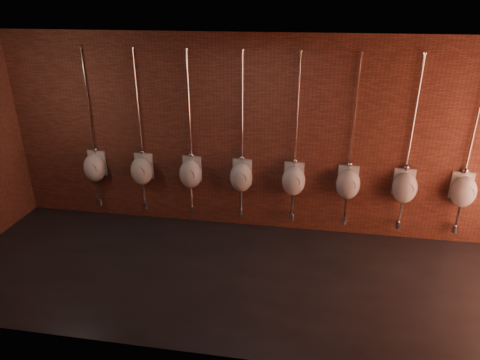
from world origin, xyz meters
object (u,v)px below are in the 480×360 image
object	(u,v)px
urinal_0	(95,167)
urinal_7	(463,191)
urinal_3	(241,176)
urinal_6	(405,187)
urinal_5	(348,183)
urinal_2	(191,173)
urinal_4	(294,180)
urinal_1	(142,170)

from	to	relation	value
urinal_0	urinal_7	world-z (taller)	same
urinal_3	urinal_6	size ratio (longest dim) A/B	1.00
urinal_5	urinal_2	bearing A→B (deg)	180.00
urinal_2	urinal_4	bearing A→B (deg)	0.00
urinal_1	urinal_6	size ratio (longest dim) A/B	1.00
urinal_0	urinal_2	size ratio (longest dim) A/B	1.00
urinal_5	urinal_7	xyz separation A→B (m)	(1.71, 0.00, 0.00)
urinal_3	urinal_1	bearing A→B (deg)	180.00
urinal_1	urinal_6	bearing A→B (deg)	0.00
urinal_3	urinal_4	size ratio (longest dim) A/B	1.00
urinal_2	urinal_6	world-z (taller)	same
urinal_1	urinal_4	world-z (taller)	same
urinal_3	urinal_0	bearing A→B (deg)	180.00
urinal_2	urinal_3	world-z (taller)	same
urinal_2	urinal_3	distance (m)	0.86
urinal_1	urinal_7	distance (m)	5.13
urinal_2	urinal_6	xyz separation A→B (m)	(3.42, 0.00, 0.00)
urinal_4	urinal_5	size ratio (longest dim) A/B	1.00
urinal_3	urinal_6	distance (m)	2.57
urinal_5	urinal_3	bearing A→B (deg)	180.00
urinal_2	urinal_6	distance (m)	3.42
urinal_1	urinal_0	bearing A→B (deg)	180.00
urinal_3	urinal_5	size ratio (longest dim) A/B	1.00
urinal_1	urinal_5	xyz separation A→B (m)	(3.42, 0.00, 0.00)
urinal_0	urinal_1	bearing A→B (deg)	0.00
urinal_5	urinal_7	distance (m)	1.71
urinal_1	urinal_2	size ratio (longest dim) A/B	1.00
urinal_1	urinal_3	distance (m)	1.71
urinal_3	urinal_7	distance (m)	3.42
urinal_7	urinal_0	bearing A→B (deg)	180.00
urinal_5	urinal_0	bearing A→B (deg)	180.00
urinal_0	urinal_7	xyz separation A→B (m)	(5.99, 0.00, 0.00)
urinal_0	urinal_6	bearing A→B (deg)	0.00
urinal_4	urinal_6	distance (m)	1.71
urinal_4	urinal_2	bearing A→B (deg)	180.00
urinal_3	urinal_6	xyz separation A→B (m)	(2.57, 0.00, 0.00)
urinal_0	urinal_1	distance (m)	0.86
urinal_0	urinal_2	xyz separation A→B (m)	(1.71, 0.00, 0.00)
urinal_1	urinal_6	xyz separation A→B (m)	(4.28, 0.00, 0.00)
urinal_0	urinal_5	distance (m)	4.28
urinal_0	urinal_1	world-z (taller)	same
urinal_5	urinal_6	bearing A→B (deg)	0.00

